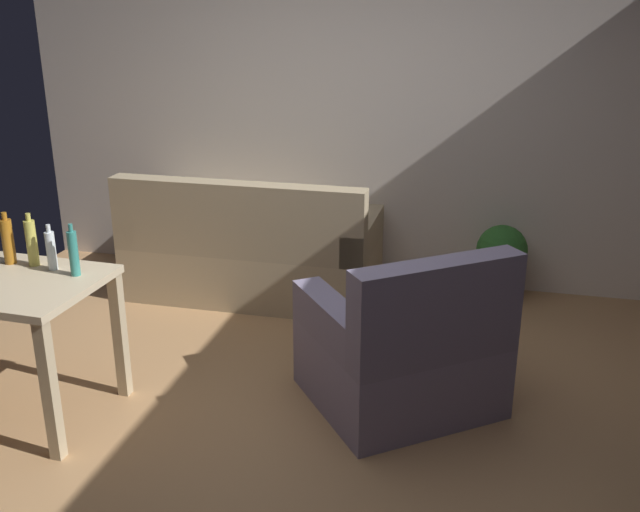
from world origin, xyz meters
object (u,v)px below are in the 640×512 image
Objects in this scene: bottle_clear at (51,250)px; bottle_tall at (73,253)px; bottle_amber at (8,241)px; potted_plant at (501,258)px; couch at (251,255)px; armchair at (405,351)px; bottle_squat at (32,242)px.

bottle_tall is (0.16, -0.05, 0.01)m from bottle_clear.
bottle_tall is (0.43, -0.08, -0.00)m from bottle_amber.
bottle_amber is (-2.56, -1.92, 0.55)m from potted_plant.
potted_plant is (1.78, 0.31, 0.02)m from couch.
bottle_clear is (-2.28, -1.95, 0.54)m from potted_plant.
bottle_squat is at bearing -27.19° from armchair.
bottle_squat is at bearing 165.10° from bottle_tall.
bottle_amber is at bearing -27.85° from armchair.
bottle_amber is 0.28m from bottle_clear.
couch is 3.14× the size of potted_plant.
armchair is at bearing 10.09° from bottle_squat.
bottle_clear is at bearing -139.42° from potted_plant.
armchair is 1.78m from bottle_tall.
bottle_amber is at bearing 169.95° from bottle_tall.
couch is 1.88m from bottle_amber.
bottle_squat is 0.30m from bottle_tall.
bottle_squat is 0.14m from bottle_clear.
bottle_squat is at bearing -141.45° from potted_plant.
couch is 7.36× the size of bottle_clear.
potted_plant is 2.03× the size of bottle_amber.
bottle_amber is 1.03× the size of bottle_tall.
bottle_squat is 1.17× the size of bottle_clear.
bottle_tall reaches higher than potted_plant.
bottle_amber reaches higher than couch.
bottle_tall is at bearing -14.90° from bottle_squat.
bottle_clear reaches higher than couch.
bottle_clear is at bearing 163.82° from bottle_tall.
potted_plant is at bearing 38.55° from bottle_squat.
couch is at bearing -170.02° from potted_plant.
couch reaches higher than potted_plant.
bottle_amber is (-0.78, -1.61, 0.58)m from couch.
bottle_squat reaches higher than bottle_clear.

